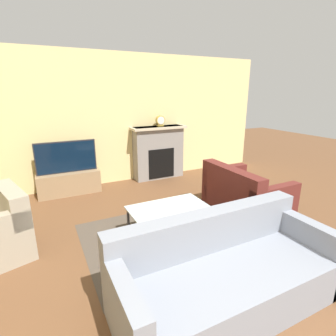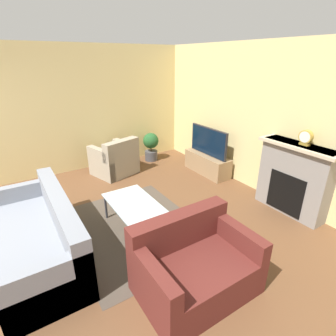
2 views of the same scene
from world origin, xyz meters
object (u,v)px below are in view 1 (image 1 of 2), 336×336
object	(u,v)px
couch_loveseat	(244,197)
coffee_table	(169,210)
tv	(66,157)
couch_sectional	(225,276)
mantel_clock	(160,121)

from	to	relation	value
couch_loveseat	coffee_table	bearing A→B (deg)	92.44
tv	coffee_table	size ratio (longest dim) A/B	1.03
couch_sectional	coffee_table	size ratio (longest dim) A/B	1.99
coffee_table	mantel_clock	bearing A→B (deg)	67.32
couch_loveseat	coffee_table	distance (m)	1.38
couch_sectional	couch_loveseat	world-z (taller)	same
couch_sectional	tv	bearing A→B (deg)	104.96
couch_loveseat	mantel_clock	size ratio (longest dim) A/B	5.33
coffee_table	mantel_clock	world-z (taller)	mantel_clock
couch_loveseat	mantel_clock	bearing A→B (deg)	8.98
coffee_table	mantel_clock	xyz separation A→B (m)	(1.01, 2.41, 0.91)
coffee_table	couch_sectional	bearing A→B (deg)	-92.96
mantel_clock	coffee_table	bearing A→B (deg)	-112.68
tv	couch_sectional	xyz separation A→B (m)	(0.95, -3.57, -0.45)
couch_sectional	mantel_clock	bearing A→B (deg)	73.79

